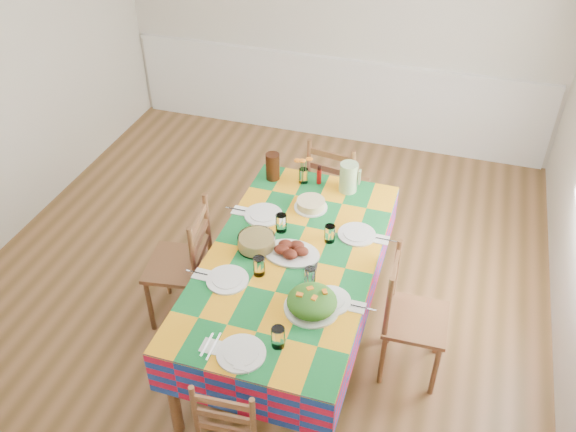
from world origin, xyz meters
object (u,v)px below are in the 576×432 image
(chair_far, at_px, (335,188))
(chair_left, at_px, (184,265))
(tea_pitcher, at_px, (273,166))
(chair_right, at_px, (409,318))
(meat_platter, at_px, (291,251))
(dining_table, at_px, (291,267))
(green_pitcher, at_px, (349,177))

(chair_far, height_order, chair_left, chair_left)
(tea_pitcher, bearing_deg, chair_left, -115.60)
(tea_pitcher, relative_size, chair_far, 0.22)
(chair_right, bearing_deg, meat_platter, 86.21)
(dining_table, xyz_separation_m, chair_right, (0.81, -0.00, -0.23))
(green_pitcher, height_order, chair_right, green_pitcher)
(chair_left, bearing_deg, dining_table, 80.86)
(chair_left, height_order, chair_right, chair_left)
(green_pitcher, xyz_separation_m, chair_right, (0.63, -0.85, -0.43))
(chair_left, bearing_deg, meat_platter, 82.69)
(green_pitcher, distance_m, chair_far, 0.62)
(chair_right, bearing_deg, tea_pitcher, 53.56)
(tea_pitcher, xyz_separation_m, chair_left, (-0.40, -0.83, -0.40))
(dining_table, xyz_separation_m, green_pitcher, (0.18, 0.85, 0.20))
(green_pitcher, distance_m, tea_pitcher, 0.59)
(meat_platter, bearing_deg, chair_left, -178.67)
(chair_left, bearing_deg, green_pitcher, 122.04)
(chair_right, bearing_deg, chair_left, 87.80)
(meat_platter, distance_m, chair_left, 0.86)
(chair_left, distance_m, chair_right, 1.61)
(meat_platter, relative_size, chair_far, 0.39)
(meat_platter, xyz_separation_m, chair_right, (0.82, -0.03, -0.35))
(dining_table, height_order, chair_right, chair_right)
(chair_far, distance_m, chair_right, 1.51)
(dining_table, bearing_deg, chair_left, 179.51)
(meat_platter, relative_size, chair_left, 0.38)
(chair_far, bearing_deg, tea_pitcher, 56.18)
(chair_far, bearing_deg, meat_platter, 98.59)
(dining_table, distance_m, chair_far, 1.29)
(dining_table, relative_size, tea_pitcher, 9.42)
(green_pitcher, bearing_deg, dining_table, -101.79)
(tea_pitcher, bearing_deg, dining_table, -63.93)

